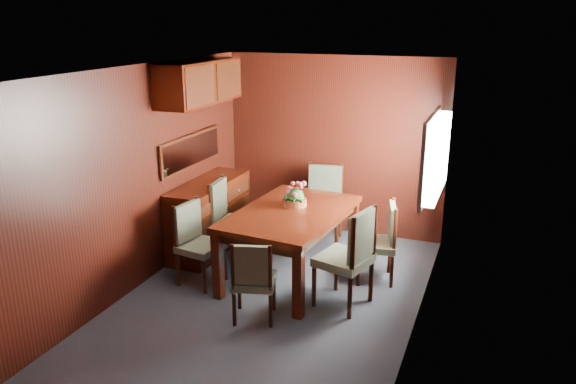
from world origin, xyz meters
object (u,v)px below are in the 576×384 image
at_px(sideboard, 210,216).
at_px(flower_centerpiece, 295,194).
at_px(chair_left_near, 196,239).
at_px(dining_table, 291,220).
at_px(chair_head, 253,277).
at_px(chair_right_near, 351,253).

relative_size(sideboard, flower_centerpiece, 4.91).
bearing_deg(chair_left_near, sideboard, -151.70).
bearing_deg(flower_centerpiece, sideboard, 170.42).
relative_size(dining_table, chair_head, 2.11).
xyz_separation_m(chair_head, flower_centerpiece, (-0.03, 1.22, 0.47)).
height_order(chair_left_near, flower_centerpiece, flower_centerpiece).
height_order(sideboard, chair_head, sideboard).
bearing_deg(chair_head, dining_table, 73.79).
bearing_deg(flower_centerpiece, dining_table, -85.56).
distance_m(sideboard, chair_right_near, 2.21).
distance_m(dining_table, chair_right_near, 0.91).
distance_m(chair_left_near, chair_head, 1.11).
distance_m(sideboard, flower_centerpiece, 1.35).
bearing_deg(chair_right_near, chair_head, 143.20).
bearing_deg(chair_head, chair_right_near, 21.63).
relative_size(chair_head, flower_centerpiece, 3.00).
bearing_deg(dining_table, sideboard, 168.07).
bearing_deg(chair_right_near, chair_left_near, 107.06).
bearing_deg(flower_centerpiece, chair_head, -88.81).
bearing_deg(chair_right_near, sideboard, 83.50).
relative_size(chair_left_near, chair_right_near, 0.87).
bearing_deg(flower_centerpiece, chair_left_near, -144.55).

